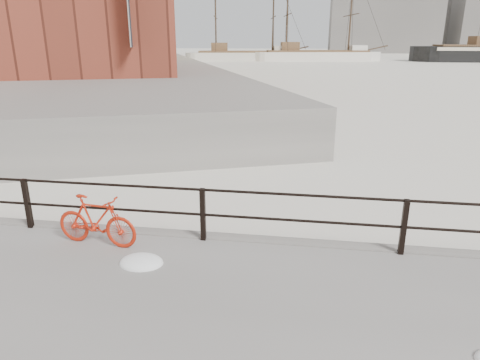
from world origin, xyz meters
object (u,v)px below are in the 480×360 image
at_px(workboat_near, 72,88).
at_px(workboat_far, 81,72).
at_px(bicycle, 96,221).
at_px(schooner_mid, 317,61).
at_px(schooner_left, 244,61).

bearing_deg(workboat_near, workboat_far, 79.28).
xyz_separation_m(bicycle, schooner_mid, (4.82, 79.50, -0.82)).
bearing_deg(bicycle, workboat_near, 127.31).
distance_m(schooner_left, workboat_near, 51.11).
relative_size(bicycle, schooner_left, 0.07).
height_order(bicycle, workboat_near, workboat_near).
xyz_separation_m(schooner_left, workboat_far, (-15.62, -33.75, 0.00)).
height_order(schooner_left, workboat_far, schooner_left).
bearing_deg(workboat_far, schooner_mid, 18.99).
bearing_deg(schooner_left, workboat_near, -107.36).
distance_m(schooner_mid, schooner_left, 13.86).
bearing_deg(schooner_left, schooner_mid, -3.96).
xyz_separation_m(schooner_mid, workboat_far, (-29.42, -35.02, 0.00)).
relative_size(bicycle, workboat_far, 0.14).
height_order(bicycle, schooner_left, schooner_left).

